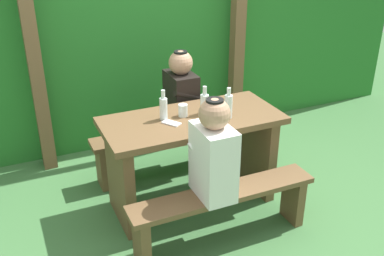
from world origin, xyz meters
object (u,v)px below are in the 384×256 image
Objects in this scene: bottle_right at (228,105)px; person_white_shirt at (213,152)px; bottle_center at (205,103)px; cell_phone at (171,123)px; bench_near at (223,206)px; picnic_table at (192,146)px; bench_far at (168,142)px; person_black_coat at (181,94)px; drinking_glass at (183,110)px; bottle_left at (163,108)px.

person_white_shirt is at bearing -128.36° from bottle_right.
bottle_center is at bearing 70.20° from person_white_shirt.
cell_phone is (-0.10, 0.50, 0.02)m from person_white_shirt.
bottle_center reaches higher than cell_phone.
bench_near is 0.76m from bottle_right.
picnic_table is 0.59m from bench_far.
person_white_shirt is 1.11m from person_black_coat.
bench_near is 14.43× the size of drinking_glass.
bench_near is at bearing -101.64° from bottle_center.
person_white_shirt reaches higher than bench_far.
bottle_right is 0.46m from cell_phone.
bottle_left is at bearing -125.76° from person_black_coat.
bottle_right is at bearing -20.19° from bottle_left.
drinking_glass is at bearing -1.87° from bottle_left.
cell_phone is at bearing -107.70° from bench_far.
drinking_glass is at bearing 86.78° from person_white_shirt.
person_white_shirt is at bearing -93.22° from drinking_glass.
drinking_glass reaches higher than bench_far.
drinking_glass is at bearing 169.71° from bottle_center.
bottle_center is at bearing 10.95° from picnic_table.
person_black_coat reaches higher than picnic_table.
picnic_table is at bearing 80.95° from person_white_shirt.
bench_near is 5.86× the size of bottle_left.
picnic_table is at bearing -21.87° from cell_phone.
cell_phone is (-0.19, -0.04, 0.26)m from picnic_table.
person_black_coat reaches higher than bottle_center.
picnic_table is 0.61m from person_black_coat.
drinking_glass is at bearing 134.66° from picnic_table.
bench_far is 0.78m from cell_phone.
bottle_left is at bearing 164.45° from picnic_table.
bench_near is 0.79m from drinking_glass.
picnic_table is 0.32m from cell_phone.
person_black_coat is (0.14, 0.54, 0.24)m from picnic_table.
person_black_coat is 0.61m from bottle_left.
drinking_glass is 0.69× the size of cell_phone.
bench_near is 1.09m from bench_far.
bottle_center is 0.32m from cell_phone.
bench_far is (0.00, 0.55, -0.22)m from picnic_table.
cell_phone reaches higher than bench_far.
drinking_glass reaches higher than cell_phone.
drinking_glass is at bearing -96.13° from bench_far.
bench_far is 0.47m from person_black_coat.
picnic_table is 1.95× the size of person_black_coat.
bottle_center is at bearing -92.26° from person_black_coat.
drinking_glass is 0.41× the size of bottle_left.
bottle_left is at bearing 70.39° from cell_phone.
person_white_shirt reaches higher than cell_phone.
person_white_shirt is (-0.09, -0.54, 0.24)m from picnic_table.
picnic_table is 1.00× the size of bench_far.
bottle_left is 0.33m from bottle_center.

